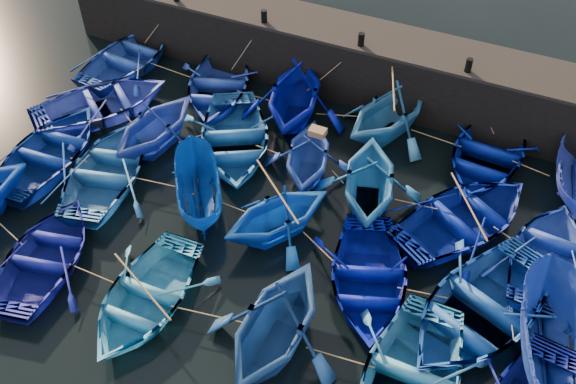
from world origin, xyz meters
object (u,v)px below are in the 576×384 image
at_px(boat_8, 234,139).
at_px(wooden_crate, 318,132).
at_px(boat_0, 129,57).
at_px(boat_13, 50,152).

relative_size(boat_8, wooden_crate, 9.62).
bearing_deg(boat_0, boat_13, 104.26).
bearing_deg(boat_13, boat_0, -84.99).
height_order(boat_13, wooden_crate, wooden_crate).
bearing_deg(boat_0, wooden_crate, 168.53).
distance_m(boat_0, wooden_crate, 10.38).
height_order(boat_8, wooden_crate, wooden_crate).
distance_m(boat_8, wooden_crate, 3.60).
xyz_separation_m(boat_13, wooden_crate, (8.84, 3.28, 1.51)).
bearing_deg(boat_13, wooden_crate, -163.78).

